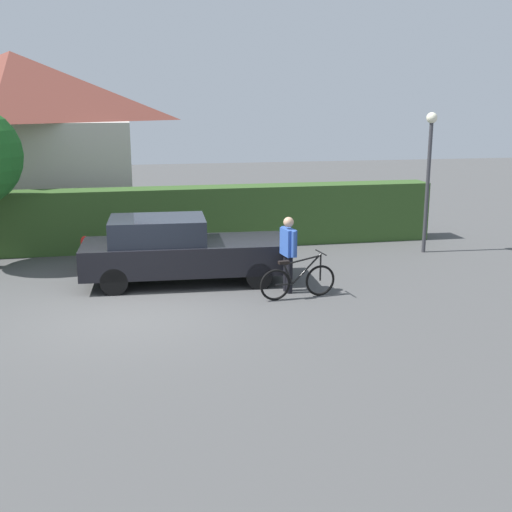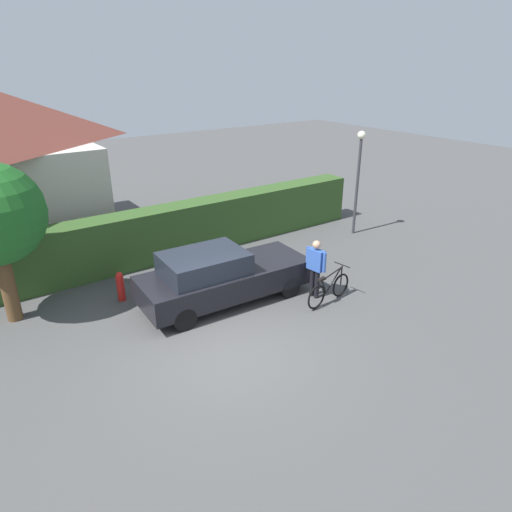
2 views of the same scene
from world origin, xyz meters
The scene contains 7 objects.
ground_plane centered at (0.00, 0.00, 0.00)m, with size 60.00×60.00×0.00m, color #4A4A4A.
hedge_row centered at (0.00, 5.46, 0.83)m, with size 17.03×0.90×1.66m, color #325323.
parked_car_near centered at (1.06, 1.95, 0.74)m, with size 4.56×1.89×1.47m.
bicycle centered at (3.34, 0.29, 0.37)m, with size 1.64×0.50×0.93m.
person_rider centered at (3.23, 0.74, 0.94)m, with size 0.26×0.65×1.61m.
street_lamp centered at (7.70, 3.58, 2.42)m, with size 0.28×0.28×3.66m.
fire_hydrant centered at (-1.05, 3.53, 0.41)m, with size 0.20×0.20×0.81m.
Camera 2 is at (-4.32, -7.25, 5.87)m, focal length 32.14 mm.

